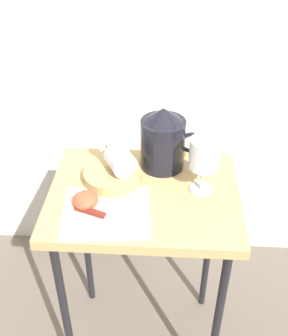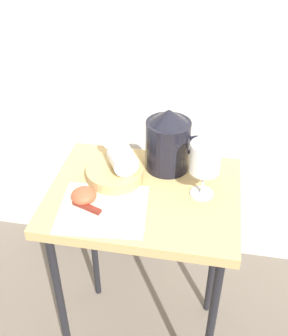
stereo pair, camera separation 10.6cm
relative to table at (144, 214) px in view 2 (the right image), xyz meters
name	(u,v)px [view 2 (the right image)]	position (x,y,z in m)	size (l,w,h in m)	color
ground_plane	(144,336)	(0.00, 0.00, -0.62)	(6.00, 6.00, 0.00)	#665B51
table	(144,214)	(0.00, 0.00, 0.00)	(0.52, 0.41, 0.70)	tan
linen_napkin	(103,209)	(-0.09, -0.09, 0.08)	(0.23, 0.20, 0.00)	beige
basket_tray	(115,174)	(-0.09, 0.04, 0.10)	(0.16, 0.16, 0.04)	tan
pitcher	(168,145)	(0.05, 0.13, 0.16)	(0.18, 0.13, 0.19)	black
wine_glass_upright	(205,160)	(0.16, 0.02, 0.19)	(0.08, 0.08, 0.16)	silver
wine_glass_tipped_near	(122,158)	(-0.07, 0.05, 0.15)	(0.13, 0.15, 0.07)	silver
apple_half_left	(84,195)	(-0.15, -0.07, 0.10)	(0.07, 0.07, 0.04)	#C15133
knife	(97,212)	(-0.10, -0.11, 0.09)	(0.21, 0.09, 0.01)	silver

